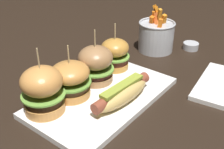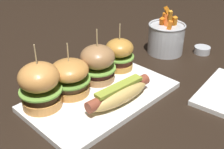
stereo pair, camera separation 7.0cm
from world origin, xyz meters
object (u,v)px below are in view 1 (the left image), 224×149
Objects in this scene: platter_main at (103,97)px; hot_dog at (122,93)px; slider_far_right at (115,54)px; slider_center_right at (96,64)px; slider_far_left at (43,90)px; fries_bucket at (156,36)px; sauce_ramekin at (191,46)px; slider_center_left at (71,79)px.

hot_dog is (0.01, -0.05, 0.03)m from platter_main.
platter_main is at bearing -154.39° from slider_far_right.
slider_far_left is at bearing 178.94° from slider_center_right.
slider_far_left is 1.04× the size of fries_bucket.
hot_dog is 3.58× the size of sauce_ramekin.
hot_dog is at bearing -64.27° from slider_center_left.
fries_bucket is at bearing -1.51° from slider_far_left.
slider_center_left reaches higher than sauce_ramekin.
sauce_ramekin is at bearing -10.80° from slider_far_left.
slider_far_right is 2.57× the size of sauce_ramekin.
slider_far_left is 0.08m from slider_center_left.
sauce_ramekin is (0.29, -0.11, -0.05)m from slider_far_right.
platter_main is 2.39× the size of slider_far_left.
platter_main is 2.57× the size of slider_center_right.
slider_far_right is (0.12, 0.12, 0.02)m from hot_dog.
slider_center_left is (-0.05, 0.06, 0.05)m from platter_main.
platter_main is at bearing 95.47° from hot_dog.
slider_center_right is at bearing -1.06° from slider_far_left.
hot_dog is at bearing -40.56° from slider_far_left.
hot_dog reaches higher than sauce_ramekin.
platter_main is 0.34m from fries_bucket.
slider_center_right reaches higher than fries_bucket.
slider_far_right and fries_bucket have the same top height.
sauce_ramekin is (0.55, -0.10, -0.06)m from slider_far_left.
slider_far_left is 2.96× the size of sauce_ramekin.
sauce_ramekin is (0.37, -0.10, -0.05)m from slider_center_right.
slider_center_right is at bearing -0.28° from slider_center_left.
slider_far_right is (0.18, 0.00, 0.00)m from slider_center_left.
slider_center_left is 0.90× the size of fries_bucket.
platter_main is 0.15m from slider_far_right.
slider_far_left is 0.56m from sauce_ramekin.
slider_far_left is at bearing 178.49° from fries_bucket.
sauce_ramekin is at bearing -49.08° from fries_bucket.
fries_bucket is at bearing 8.22° from platter_main.
slider_center_right reaches higher than sauce_ramekin.
hot_dog is 1.39× the size of slider_far_right.
sauce_ramekin is (0.08, -0.09, -0.04)m from fries_bucket.
slider_far_right reaches higher than platter_main.
hot_dog is at bearing -108.17° from slider_center_right.
slider_far_right is at bearing 2.77° from slider_center_right.
fries_bucket is at bearing -1.76° from slider_center_right.
slider_center_right is 0.39m from sauce_ramekin.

